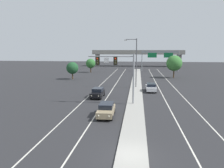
% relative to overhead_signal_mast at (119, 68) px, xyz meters
% --- Properties ---
extents(ground_plane, '(260.00, 260.00, 0.00)m').
position_rel_overhead_signal_mast_xyz_m(ground_plane, '(2.38, -15.82, -5.30)').
color(ground_plane, '#28282B').
extents(median_island, '(2.40, 110.00, 0.15)m').
position_rel_overhead_signal_mast_xyz_m(median_island, '(2.38, 2.18, -5.23)').
color(median_island, '#9E9B93').
rests_on(median_island, ground).
extents(lane_stripe_oncoming_center, '(0.14, 100.00, 0.01)m').
position_rel_overhead_signal_mast_xyz_m(lane_stripe_oncoming_center, '(-2.32, 9.18, -5.30)').
color(lane_stripe_oncoming_center, silver).
rests_on(lane_stripe_oncoming_center, ground).
extents(lane_stripe_receding_center, '(0.14, 100.00, 0.01)m').
position_rel_overhead_signal_mast_xyz_m(lane_stripe_receding_center, '(7.08, 9.18, -5.30)').
color(lane_stripe_receding_center, silver).
rests_on(lane_stripe_receding_center, ground).
extents(edge_stripe_left, '(0.14, 100.00, 0.01)m').
position_rel_overhead_signal_mast_xyz_m(edge_stripe_left, '(-5.62, 9.18, -5.30)').
color(edge_stripe_left, silver).
rests_on(edge_stripe_left, ground).
extents(edge_stripe_right, '(0.14, 100.00, 0.01)m').
position_rel_overhead_signal_mast_xyz_m(edge_stripe_right, '(10.38, 9.18, -5.30)').
color(edge_stripe_right, silver).
rests_on(edge_stripe_right, ground).
extents(overhead_signal_mast, '(6.66, 0.44, 7.20)m').
position_rel_overhead_signal_mast_xyz_m(overhead_signal_mast, '(0.00, 0.00, 0.00)').
color(overhead_signal_mast, gray).
rests_on(overhead_signal_mast, median_island).
extents(street_lamp_median, '(2.58, 0.28, 10.00)m').
position_rel_overhead_signal_mast_xyz_m(street_lamp_median, '(2.13, 14.23, 0.49)').
color(street_lamp_median, '#4C4C51').
rests_on(street_lamp_median, median_island).
extents(car_oncoming_tan, '(1.88, 4.49, 1.58)m').
position_rel_overhead_signal_mast_xyz_m(car_oncoming_tan, '(-0.96, -6.16, -4.48)').
color(car_oncoming_tan, tan).
rests_on(car_oncoming_tan, ground).
extents(car_oncoming_black, '(1.89, 4.50, 1.58)m').
position_rel_overhead_signal_mast_xyz_m(car_oncoming_black, '(-3.88, 4.00, -4.48)').
color(car_oncoming_black, black).
rests_on(car_oncoming_black, ground).
extents(car_receding_white, '(1.88, 4.49, 1.58)m').
position_rel_overhead_signal_mast_xyz_m(car_receding_white, '(5.23, 10.28, -4.48)').
color(car_receding_white, silver).
rests_on(car_receding_white, ground).
extents(highway_sign_gantry, '(13.28, 0.42, 7.50)m').
position_rel_overhead_signal_mast_xyz_m(highway_sign_gantry, '(10.58, 49.49, 0.86)').
color(highway_sign_gantry, gray).
rests_on(highway_sign_gantry, ground).
extents(overpass_bridge, '(42.40, 6.40, 7.65)m').
position_rel_overhead_signal_mast_xyz_m(overpass_bridge, '(2.38, 73.55, 0.48)').
color(overpass_bridge, gray).
rests_on(overpass_bridge, ground).
extents(tree_far_left_a, '(3.31, 3.31, 4.78)m').
position_rel_overhead_signal_mast_xyz_m(tree_far_left_a, '(-13.64, 43.39, -2.19)').
color(tree_far_left_a, '#4C3823').
rests_on(tree_far_left_a, ground).
extents(tree_far_left_c, '(3.20, 3.20, 4.63)m').
position_rel_overhead_signal_mast_xyz_m(tree_far_left_c, '(-14.69, 25.41, -2.29)').
color(tree_far_left_c, '#4C3823').
rests_on(tree_far_left_c, ground).
extents(tree_far_right_c, '(4.37, 4.37, 6.32)m').
position_rel_overhead_signal_mast_xyz_m(tree_far_right_c, '(12.74, 31.59, -1.18)').
color(tree_far_right_c, '#4C3823').
rests_on(tree_far_right_c, ground).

